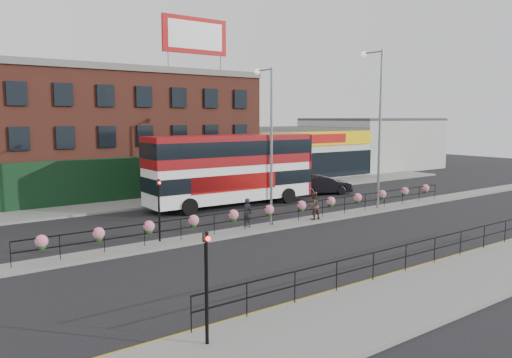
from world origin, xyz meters
TOP-DOWN VIEW (x-y plane):
  - ground at (0.00, 0.00)m, footprint 120.00×120.00m
  - south_pavement at (0.00, -12.00)m, footprint 60.00×4.00m
  - north_pavement at (0.00, 12.00)m, footprint 60.00×4.00m
  - median at (0.00, 0.00)m, footprint 60.00×1.60m
  - yellow_line_inner at (0.00, -9.70)m, footprint 60.00×0.10m
  - yellow_line_outer at (0.00, -9.88)m, footprint 60.00×0.10m
  - brick_building at (-4.00, 19.96)m, footprint 25.00×12.21m
  - supermarket at (16.00, 19.90)m, footprint 15.00×12.25m
  - warehouse_east at (30.75, 20.00)m, footprint 14.50×12.00m
  - billboard at (2.50, 14.99)m, footprint 6.00×0.29m
  - median_railing at (-0.00, 0.00)m, footprint 30.04×0.56m
  - south_railing at (-2.00, -10.10)m, footprint 20.04×0.05m
  - double_decker_bus at (1.09, 7.44)m, footprint 12.82×3.49m
  - car at (10.24, 7.53)m, footprint 4.81×5.97m
  - pedestrian_a at (-2.44, 0.49)m, footprint 0.76×0.63m
  - pedestrian_b at (2.08, -0.19)m, footprint 0.93×0.77m
  - lamp_column_west at (-1.07, 0.29)m, footprint 0.33×1.60m
  - lamp_column_east at (8.31, 0.29)m, footprint 0.39×1.90m
  - traffic_light_south at (-12.00, -11.01)m, footprint 0.15×0.28m
  - traffic_light_median at (-8.00, 0.39)m, footprint 0.15×0.28m

SIDE VIEW (x-z plane):
  - ground at x=0.00m, z-range 0.00..0.00m
  - yellow_line_inner at x=0.00m, z-range 0.00..0.01m
  - yellow_line_outer at x=0.00m, z-range 0.00..0.01m
  - south_pavement at x=0.00m, z-range 0.00..0.15m
  - north_pavement at x=0.00m, z-range 0.00..0.15m
  - median at x=0.00m, z-range 0.00..0.15m
  - car at x=10.24m, z-range 0.00..1.61m
  - south_railing at x=-2.00m, z-range 0.40..1.52m
  - pedestrian_a at x=-2.44m, z-range 0.15..1.83m
  - pedestrian_b at x=2.08m, z-range 0.15..1.88m
  - median_railing at x=0.00m, z-range 0.43..1.66m
  - traffic_light_south at x=-12.00m, z-range 0.64..4.29m
  - traffic_light_median at x=-8.00m, z-range 0.64..4.29m
  - supermarket at x=16.00m, z-range 0.00..5.30m
  - warehouse_east at x=30.75m, z-range 0.00..6.30m
  - double_decker_bus at x=1.09m, z-range 0.59..5.75m
  - brick_building at x=-4.00m, z-range -0.02..10.28m
  - lamp_column_west at x=-1.07m, z-range 0.99..10.09m
  - lamp_column_east at x=8.31m, z-range 1.15..11.97m
  - billboard at x=2.50m, z-range 10.98..15.38m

